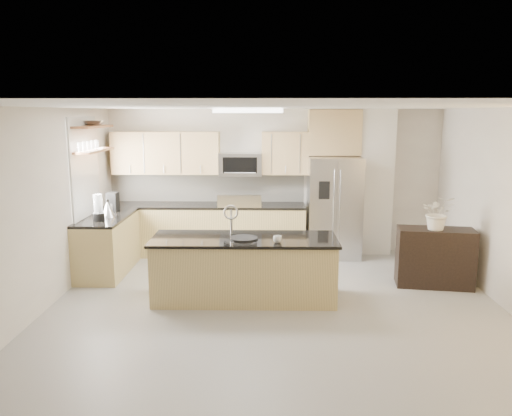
{
  "coord_description": "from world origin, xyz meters",
  "views": [
    {
      "loc": [
        -0.11,
        -5.83,
        2.53
      ],
      "look_at": [
        -0.28,
        1.3,
        1.17
      ],
      "focal_mm": 35.0,
      "sensor_mm": 36.0,
      "label": 1
    }
  ],
  "objects_px": {
    "range": "(240,229)",
    "blender": "(98,209)",
    "bowl": "(94,122)",
    "credenza": "(435,257)",
    "island": "(244,268)",
    "platter": "(244,238)",
    "microwave": "(240,164)",
    "coffee_maker": "(113,202)",
    "flower_vase": "(439,204)",
    "refrigerator": "(334,207)",
    "kettle": "(108,209)",
    "cup": "(277,239)"
  },
  "relations": [
    {
      "from": "range",
      "to": "blender",
      "type": "bearing_deg",
      "value": -145.89
    },
    {
      "from": "blender",
      "to": "bowl",
      "type": "xyz_separation_m",
      "value": [
        -0.17,
        0.53,
        1.29
      ]
    },
    {
      "from": "credenza",
      "to": "island",
      "type": "bearing_deg",
      "value": -160.24
    },
    {
      "from": "island",
      "to": "platter",
      "type": "xyz_separation_m",
      "value": [
        -0.0,
        -0.07,
        0.44
      ]
    },
    {
      "from": "microwave",
      "to": "coffee_maker",
      "type": "height_order",
      "value": "microwave"
    },
    {
      "from": "bowl",
      "to": "flower_vase",
      "type": "relative_size",
      "value": 0.54
    },
    {
      "from": "range",
      "to": "credenza",
      "type": "relative_size",
      "value": 1.05
    },
    {
      "from": "island",
      "to": "platter",
      "type": "distance_m",
      "value": 0.45
    },
    {
      "from": "credenza",
      "to": "bowl",
      "type": "distance_m",
      "value": 5.61
    },
    {
      "from": "range",
      "to": "island",
      "type": "distance_m",
      "value": 2.21
    },
    {
      "from": "refrigerator",
      "to": "blender",
      "type": "bearing_deg",
      "value": -160.0
    },
    {
      "from": "credenza",
      "to": "blender",
      "type": "relative_size",
      "value": 2.67
    },
    {
      "from": "flower_vase",
      "to": "platter",
      "type": "bearing_deg",
      "value": -167.75
    },
    {
      "from": "island",
      "to": "refrigerator",
      "type": "bearing_deg",
      "value": 55.08
    },
    {
      "from": "refrigerator",
      "to": "kettle",
      "type": "bearing_deg",
      "value": -163.66
    },
    {
      "from": "microwave",
      "to": "blender",
      "type": "distance_m",
      "value": 2.63
    },
    {
      "from": "microwave",
      "to": "bowl",
      "type": "bearing_deg",
      "value": -156.14
    },
    {
      "from": "credenza",
      "to": "blender",
      "type": "distance_m",
      "value": 5.08
    },
    {
      "from": "bowl",
      "to": "range",
      "type": "bearing_deg",
      "value": 21.17
    },
    {
      "from": "refrigerator",
      "to": "platter",
      "type": "xyz_separation_m",
      "value": [
        -1.49,
        -2.23,
        -0.01
      ]
    },
    {
      "from": "coffee_maker",
      "to": "bowl",
      "type": "xyz_separation_m",
      "value": [
        -0.16,
        -0.24,
        1.32
      ]
    },
    {
      "from": "microwave",
      "to": "kettle",
      "type": "height_order",
      "value": "microwave"
    },
    {
      "from": "range",
      "to": "cup",
      "type": "relative_size",
      "value": 9.68
    },
    {
      "from": "microwave",
      "to": "platter",
      "type": "height_order",
      "value": "microwave"
    },
    {
      "from": "blender",
      "to": "bowl",
      "type": "bearing_deg",
      "value": 108.14
    },
    {
      "from": "blender",
      "to": "bowl",
      "type": "relative_size",
      "value": 1.0
    },
    {
      "from": "credenza",
      "to": "range",
      "type": "bearing_deg",
      "value": 159.11
    },
    {
      "from": "range",
      "to": "credenza",
      "type": "bearing_deg",
      "value": -28.55
    },
    {
      "from": "refrigerator",
      "to": "cup",
      "type": "distance_m",
      "value": 2.63
    },
    {
      "from": "microwave",
      "to": "island",
      "type": "distance_m",
      "value": 2.62
    },
    {
      "from": "refrigerator",
      "to": "kettle",
      "type": "xyz_separation_m",
      "value": [
        -3.68,
        -1.08,
        0.15
      ]
    },
    {
      "from": "cup",
      "to": "bowl",
      "type": "distance_m",
      "value": 3.59
    },
    {
      "from": "range",
      "to": "refrigerator",
      "type": "distance_m",
      "value": 1.71
    },
    {
      "from": "kettle",
      "to": "coffee_maker",
      "type": "xyz_separation_m",
      "value": [
        -0.07,
        0.5,
        0.02
      ]
    },
    {
      "from": "microwave",
      "to": "flower_vase",
      "type": "bearing_deg",
      "value": -31.42
    },
    {
      "from": "credenza",
      "to": "bowl",
      "type": "xyz_separation_m",
      "value": [
        -5.21,
        0.74,
        1.95
      ]
    },
    {
      "from": "platter",
      "to": "blender",
      "type": "bearing_deg",
      "value": 158.89
    },
    {
      "from": "coffee_maker",
      "to": "bowl",
      "type": "bearing_deg",
      "value": -122.63
    },
    {
      "from": "credenza",
      "to": "platter",
      "type": "bearing_deg",
      "value": -158.96
    },
    {
      "from": "refrigerator",
      "to": "cup",
      "type": "height_order",
      "value": "refrigerator"
    },
    {
      "from": "island",
      "to": "platter",
      "type": "relative_size",
      "value": 6.65
    },
    {
      "from": "platter",
      "to": "coffee_maker",
      "type": "bearing_deg",
      "value": 144.05
    },
    {
      "from": "range",
      "to": "platter",
      "type": "relative_size",
      "value": 3.01
    },
    {
      "from": "platter",
      "to": "bowl",
      "type": "distance_m",
      "value": 3.18
    },
    {
      "from": "range",
      "to": "island",
      "type": "relative_size",
      "value": 0.45
    },
    {
      "from": "platter",
      "to": "flower_vase",
      "type": "distance_m",
      "value": 2.86
    },
    {
      "from": "range",
      "to": "credenza",
      "type": "distance_m",
      "value": 3.37
    },
    {
      "from": "range",
      "to": "credenza",
      "type": "height_order",
      "value": "range"
    },
    {
      "from": "refrigerator",
      "to": "platter",
      "type": "bearing_deg",
      "value": -123.78
    },
    {
      "from": "blender",
      "to": "kettle",
      "type": "bearing_deg",
      "value": 79.83
    }
  ]
}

